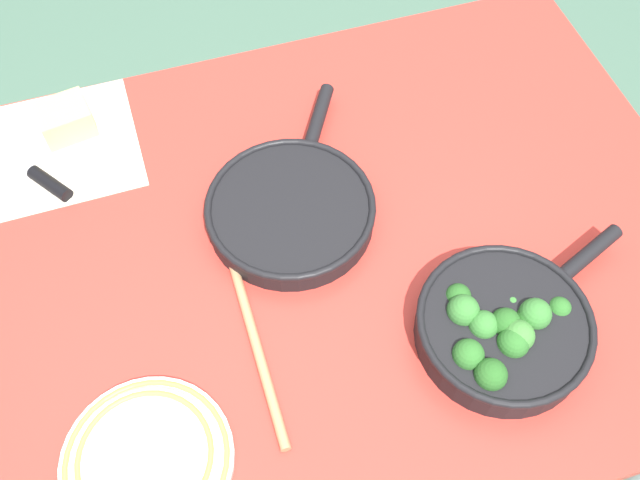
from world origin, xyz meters
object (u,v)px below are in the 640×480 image
grater_knife (34,173)px  skillet_eggs (291,209)px  cheese_block (65,120)px  wooden_spoon (242,296)px  dinner_plate_stack (146,459)px  skillet_broccoli (504,326)px

grater_knife → skillet_eggs: bearing=-154.4°
skillet_eggs → cheese_block: (0.32, -0.30, 0.00)m
grater_knife → wooden_spoon: bearing=-176.0°
skillet_eggs → grater_knife: bearing=92.0°
grater_knife → dinner_plate_stack: size_ratio=0.89×
cheese_block → skillet_broccoli: bearing=133.0°
skillet_broccoli → grater_knife: 0.80m
wooden_spoon → dinner_plate_stack: dinner_plate_stack is taller
skillet_broccoli → skillet_eggs: size_ratio=0.97×
cheese_block → wooden_spoon: bearing=116.5°
wooden_spoon → cheese_block: bearing=26.8°
skillet_eggs → dinner_plate_stack: (0.29, 0.32, -0.01)m
wooden_spoon → grater_knife: grater_knife is taller
skillet_broccoli → grater_knife: (0.62, -0.51, -0.02)m
dinner_plate_stack → grater_knife: bearing=-79.8°
skillet_eggs → cheese_block: cheese_block is taller
skillet_eggs → wooden_spoon: bearing=167.3°
dinner_plate_stack → wooden_spoon: bearing=-132.1°
skillet_broccoli → skillet_eggs: bearing=106.2°
skillet_eggs → grater_knife: (0.39, -0.21, -0.01)m
grater_knife → cheese_block: cheese_block is taller
skillet_eggs → dinner_plate_stack: bearing=167.9°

